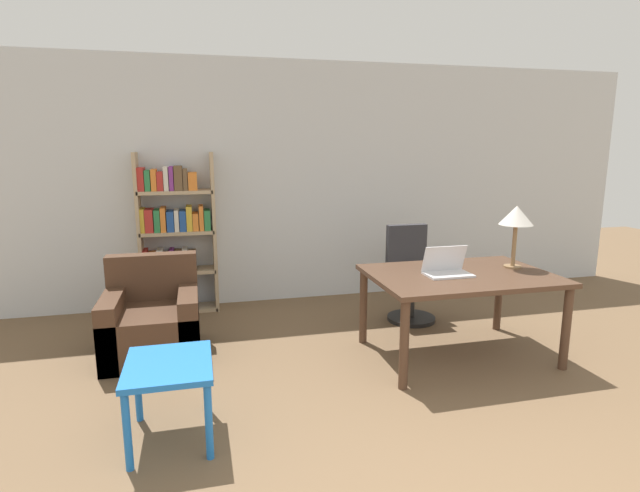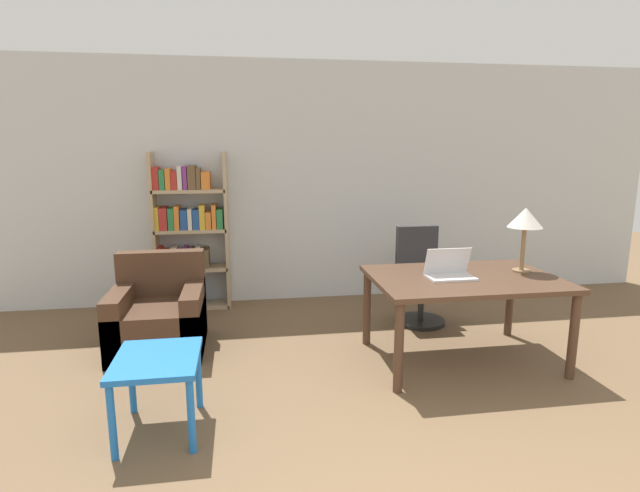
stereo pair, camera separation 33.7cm
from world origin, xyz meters
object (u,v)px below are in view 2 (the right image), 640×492
at_px(side_table_blue, 157,369).
at_px(bookshelf, 187,235).
at_px(desk, 464,286).
at_px(office_chair, 419,280).
at_px(laptop, 449,271).
at_px(armchair, 159,318).
at_px(table_lamp, 525,220).

relative_size(side_table_blue, bookshelf, 0.35).
distance_m(desk, side_table_blue, 2.44).
bearing_deg(office_chair, laptop, -97.03).
bearing_deg(side_table_blue, armchair, 98.58).
height_order(laptop, table_lamp, table_lamp).
relative_size(table_lamp, side_table_blue, 0.91).
relative_size(table_lamp, office_chair, 0.56).
relative_size(side_table_blue, armchair, 0.73).
xyz_separation_m(table_lamp, bookshelf, (-2.92, 1.71, -0.35)).
bearing_deg(bookshelf, side_table_blue, -88.90).
bearing_deg(side_table_blue, desk, 17.20).
distance_m(office_chair, bookshelf, 2.52).
bearing_deg(table_lamp, bookshelf, 149.69).
bearing_deg(bookshelf, desk, -37.07).
relative_size(table_lamp, bookshelf, 0.32).
relative_size(desk, office_chair, 1.55).
height_order(armchair, bookshelf, bookshelf).
height_order(desk, office_chair, office_chair).
relative_size(desk, table_lamp, 2.77).
relative_size(laptop, bookshelf, 0.22).
height_order(laptop, office_chair, office_chair).
bearing_deg(armchair, desk, -14.59).
relative_size(laptop, table_lamp, 0.69).
height_order(laptop, side_table_blue, laptop).
height_order(side_table_blue, armchair, armchair).
height_order(office_chair, side_table_blue, office_chair).
xyz_separation_m(office_chair, side_table_blue, (-2.31, -1.69, -0.01)).
bearing_deg(side_table_blue, office_chair, 36.19).
bearing_deg(armchair, table_lamp, -10.58).
distance_m(laptop, office_chair, 1.05).
bearing_deg(desk, laptop, -174.06).
distance_m(armchair, bookshelf, 1.27).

